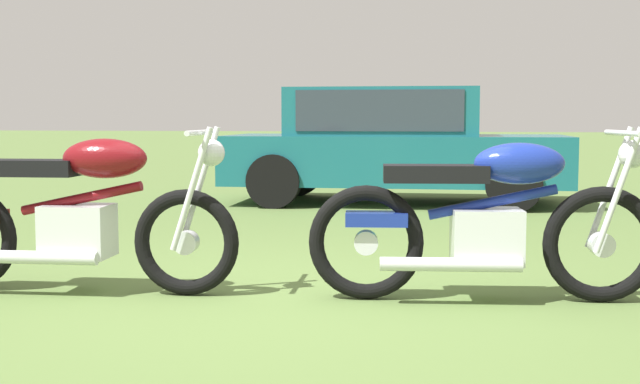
% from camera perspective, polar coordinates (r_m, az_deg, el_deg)
% --- Properties ---
extents(ground_plane, '(120.00, 120.00, 0.00)m').
position_cam_1_polar(ground_plane, '(4.84, -2.68, -7.64)').
color(ground_plane, '#567038').
extents(motorcycle_maroon, '(2.04, 0.64, 1.02)m').
position_cam_1_polar(motorcycle_maroon, '(5.27, -16.20, -1.49)').
color(motorcycle_maroon, black).
rests_on(motorcycle_maroon, ground).
extents(motorcycle_blue, '(2.03, 0.69, 1.02)m').
position_cam_1_polar(motorcycle_blue, '(4.93, 11.36, -1.87)').
color(motorcycle_blue, black).
rests_on(motorcycle_blue, ground).
extents(car_teal, '(4.23, 1.94, 1.43)m').
position_cam_1_polar(car_teal, '(10.47, 4.83, 3.60)').
color(car_teal, '#19606B').
rests_on(car_teal, ground).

